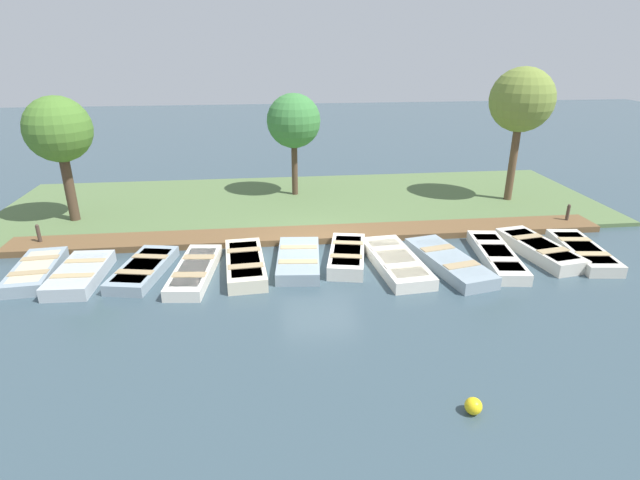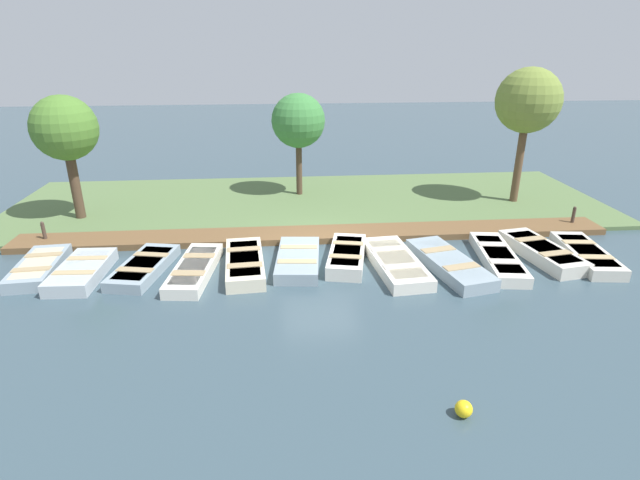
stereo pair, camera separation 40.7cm
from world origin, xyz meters
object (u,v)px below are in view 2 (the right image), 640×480
at_px(rowboat_4, 245,263).
at_px(mooring_post_near, 44,233).
at_px(buoy, 464,409).
at_px(rowboat_10, 542,252).
at_px(park_tree_left, 298,121).
at_px(rowboat_8, 449,263).
at_px(rowboat_11, 586,254).
at_px(rowboat_2, 144,267).
at_px(rowboat_7, 395,263).
at_px(park_tree_far_left, 65,130).
at_px(rowboat_1, 82,271).
at_px(rowboat_3, 195,269).
at_px(park_tree_center, 528,102).
at_px(rowboat_6, 347,256).
at_px(mooring_post_far, 573,217).
at_px(rowboat_0, 39,267).
at_px(rowboat_5, 298,259).
at_px(rowboat_9, 498,258).

height_order(rowboat_4, mooring_post_near, mooring_post_near).
distance_m(rowboat_4, buoy, 7.94).
distance_m(rowboat_10, park_tree_left, 10.64).
height_order(rowboat_8, rowboat_11, rowboat_8).
distance_m(rowboat_2, rowboat_7, 7.46).
xyz_separation_m(buoy, park_tree_far_left, (-11.52, -10.69, 3.27)).
relative_size(rowboat_1, rowboat_11, 0.83).
distance_m(rowboat_3, rowboat_10, 10.69).
bearing_deg(park_tree_center, rowboat_6, -55.99).
xyz_separation_m(rowboat_10, rowboat_11, (0.27, 1.31, -0.03)).
bearing_deg(park_tree_far_left, mooring_post_far, 82.68).
bearing_deg(rowboat_6, mooring_post_near, -91.03).
distance_m(rowboat_10, mooring_post_near, 16.18).
bearing_deg(rowboat_0, mooring_post_near, -166.81).
bearing_deg(park_tree_left, rowboat_2, -34.72).
xyz_separation_m(rowboat_2, rowboat_5, (-0.10, 4.56, 0.02)).
xyz_separation_m(rowboat_0, rowboat_4, (0.26, 6.01, 0.02)).
relative_size(rowboat_5, rowboat_11, 0.92).
distance_m(rowboat_11, buoy, 8.97).
xyz_separation_m(rowboat_0, buoy, (6.93, 10.31, -0.02)).
relative_size(rowboat_7, rowboat_9, 0.98).
relative_size(rowboat_0, mooring_post_far, 3.42).
bearing_deg(mooring_post_far, rowboat_0, -82.72).
bearing_deg(buoy, park_tree_far_left, -137.13).
distance_m(rowboat_2, park_tree_far_left, 6.73).
bearing_deg(buoy, rowboat_9, 152.06).
distance_m(mooring_post_far, park_tree_center, 4.82).
relative_size(rowboat_1, buoy, 8.26).
bearing_deg(rowboat_2, rowboat_11, 100.17).
relative_size(rowboat_10, buoy, 10.24).
height_order(rowboat_1, park_tree_left, park_tree_left).
bearing_deg(rowboat_9, rowboat_7, -80.31).
distance_m(rowboat_6, rowboat_11, 7.46).
distance_m(rowboat_4, park_tree_left, 8.06).
bearing_deg(mooring_post_near, rowboat_8, 76.60).
bearing_deg(rowboat_1, park_tree_far_left, -158.71).
bearing_deg(rowboat_2, mooring_post_near, -111.48).
bearing_deg(rowboat_5, park_tree_left, -177.66).
height_order(rowboat_5, rowboat_9, rowboat_5).
distance_m(rowboat_9, park_tree_left, 9.87).
bearing_deg(buoy, rowboat_4, -147.19).
relative_size(rowboat_1, park_tree_center, 0.49).
bearing_deg(rowboat_4, rowboat_5, 91.62).
relative_size(rowboat_6, buoy, 9.09).
bearing_deg(rowboat_1, rowboat_9, 91.69).
height_order(rowboat_6, park_tree_center, park_tree_center).
distance_m(rowboat_8, park_tree_left, 9.26).
bearing_deg(rowboat_8, rowboat_2, -106.00).
xyz_separation_m(rowboat_8, rowboat_11, (-0.29, 4.48, -0.01)).
bearing_deg(mooring_post_far, park_tree_left, -115.71).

